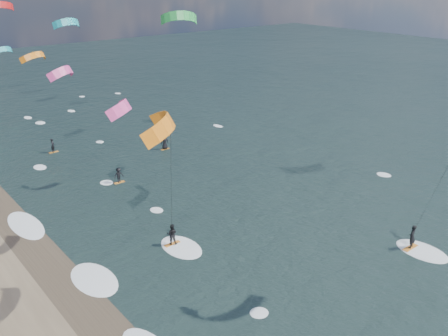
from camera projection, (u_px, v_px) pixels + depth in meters
ground at (362, 331)px, 29.84m from camera, size 260.00×260.00×0.00m
wet_sand_strip at (103, 327)px, 30.11m from camera, size 3.00×240.00×0.00m
kitesurfer_near_b at (173, 167)px, 31.55m from camera, size 6.93×9.28×13.20m
far_kitesurfers at (125, 155)px, 55.35m from camera, size 11.95×13.63×1.81m
bg_kite_field at (24, 37)px, 63.22m from camera, size 13.21×72.41×9.28m
shoreline_surf at (88, 284)px, 34.25m from camera, size 2.40×79.40×0.11m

